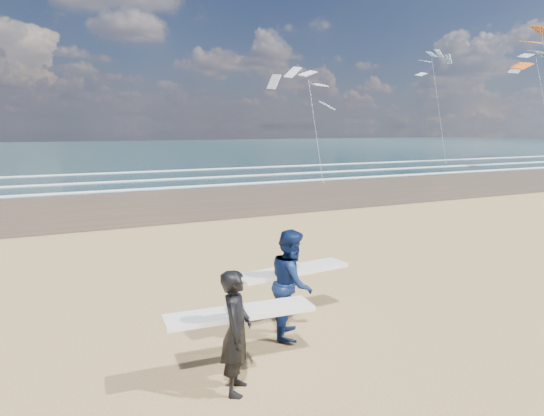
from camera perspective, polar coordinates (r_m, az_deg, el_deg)
wet_sand_strip at (r=33.88m, az=19.25°, el=2.82°), size 220.00×12.00×0.01m
ocean at (r=81.53m, az=-8.52°, el=6.90°), size 220.00×100.00×0.02m
foam_breakers at (r=41.62m, az=9.46°, el=4.45°), size 220.00×11.70×0.05m
surfer_near at (r=6.97m, az=-4.17°, el=-14.01°), size 2.23×1.07×1.77m
surfer_far at (r=8.66m, az=2.36°, el=-8.72°), size 2.24×1.31×1.92m
kite_1 at (r=34.29m, az=4.86°, el=11.14°), size 5.46×4.70×8.48m
kite_2 at (r=56.61m, az=29.20°, el=11.77°), size 6.24×4.79×12.43m
kite_5 at (r=54.91m, az=18.89°, el=11.97°), size 4.95×4.64×12.28m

